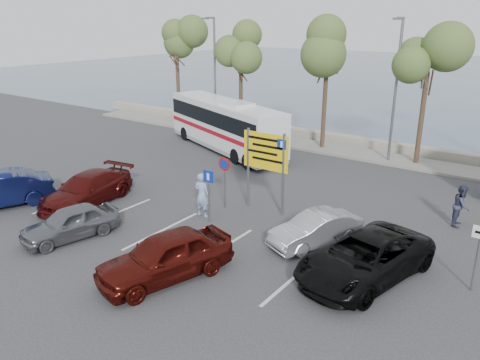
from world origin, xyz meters
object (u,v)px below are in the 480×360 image
Objects in this scene: street_lamp_left at (214,70)px; car_red at (165,256)px; suv_black at (365,258)px; direction_sign at (266,158)px; car_silver_a at (70,223)px; pedestrian_far at (461,206)px; coach_bus_left at (225,127)px; car_maroon at (87,189)px; car_silver_b at (316,229)px; street_lamp_right at (396,84)px; pedestrian_near at (202,195)px.

car_red is (11.46, -17.02, -3.82)m from street_lamp_left.
suv_black is (5.29, 3.78, -0.05)m from car_red.
direction_sign is at bearing 111.23° from car_red.
car_silver_a is 0.71× the size of suv_black.
car_silver_a is 2.14× the size of pedestrian_far.
car_maroon is at bearing -87.41° from coach_bus_left.
street_lamp_left reaches higher than coach_bus_left.
suv_black is at bearing -2.85° from car_silver_b.
street_lamp_right is at bearing 49.16° from car_maroon.
car_red is at bearing 144.69° from pedestrian_far.
car_silver_a is 5.36m from pedestrian_near.
direction_sign is 10.26m from coach_bus_left.
suv_black is (5.74, -2.92, -1.70)m from direction_sign.
direction_sign is at bearing -42.74° from coach_bus_left.
pedestrian_far is (11.99, 10.00, 0.24)m from car_silver_a.
pedestrian_near is at bearing -107.04° from street_lamp_right.
pedestrian_far is (6.93, 10.00, 0.09)m from car_red.
coach_bus_left is at bearing -44.08° from street_lamp_left.
car_silver_a is at bearing -77.99° from coach_bus_left.
suv_black is (10.35, 3.78, 0.10)m from car_silver_a.
pedestrian_far reaches higher than car_maroon.
coach_bus_left is at bearing 137.62° from car_red.
car_maroon is 12.80m from suv_black.
direction_sign is 6.66m from suv_black.
pedestrian_near is (5.18, 1.98, 0.27)m from car_maroon.
car_red is at bearing -95.88° from car_silver_b.
car_silver_b is at bearing 77.33° from car_red.
street_lamp_right is at bearing -111.74° from pedestrian_near.
car_silver_b is at bearing 166.96° from suv_black.
street_lamp_right is 2.15× the size of car_silver_a.
coach_bus_left reaches higher than car_red.
car_red is at bearing -27.99° from car_maroon.
street_lamp_right is 17.45m from car_maroon.
pedestrian_far is (7.38, 3.30, -1.56)m from direction_sign.
car_silver_a is 3.53m from car_maroon.
suv_black is 7.61m from pedestrian_near.
pedestrian_far is (18.39, -7.02, -3.73)m from street_lamp_left.
car_silver_a is at bearing 53.92° from pedestrian_near.
car_silver_b is (7.95, 5.00, -0.02)m from car_silver_a.
car_maroon is 5.56m from pedestrian_near.
pedestrian_near is (-1.82, -2.13, -1.45)m from direction_sign.
street_lamp_right is 18.68m from car_silver_a.
street_lamp_left is at bearing 141.29° from car_red.
direction_sign is at bearing -135.20° from pedestrian_near.
direction_sign is 6.91m from car_red.
suv_black is at bearing -3.54° from car_maroon.
car_silver_b is at bearing 4.25° from car_maroon.
car_maroon is at bearing -74.51° from street_lamp_left.
street_lamp_left is at bearing 96.58° from car_maroon.
car_silver_a is 0.77× the size of car_maroon.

